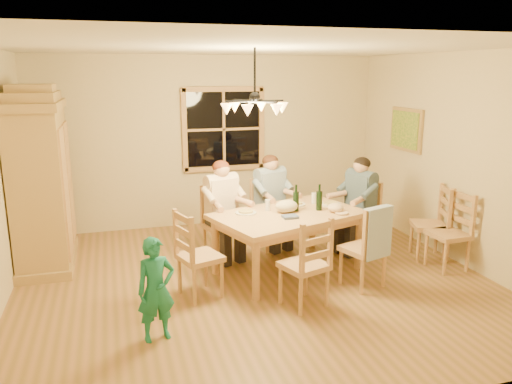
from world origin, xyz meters
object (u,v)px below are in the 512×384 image
object	(u,v)px
chair_end_right	(358,231)
wine_bottle_a	(296,198)
chair_spare_back	(428,236)
chandelier	(255,106)
dining_table	(288,221)
chair_far_left	(223,237)
chair_far_right	(270,227)
chair_end_left	(200,270)
adult_woman	(222,198)
chair_spare_front	(447,246)
chair_near_left	(304,279)
adult_slate_man	(360,193)
chair_near_right	(363,261)
adult_plaid_man	(271,190)
child	(156,289)
armoire	(42,185)
wine_bottle_b	(319,197)

from	to	relation	value
chair_end_right	wine_bottle_a	world-z (taller)	wine_bottle_a
chair_spare_back	chandelier	bearing A→B (deg)	111.39
dining_table	chair_far_left	size ratio (longest dim) A/B	2.05
chair_far_right	wine_bottle_a	bearing A→B (deg)	75.80
chair_end_left	chair_end_right	size ratio (longest dim) A/B	1.00
adult_woman	chair_spare_front	xyz separation A→B (m)	(2.65, -1.15, -0.54)
chandelier	chair_far_left	xyz separation A→B (m)	(-0.20, 0.85, -1.77)
dining_table	chair_end_left	distance (m)	1.29
wine_bottle_a	chair_spare_front	distance (m)	2.02
chair_near_left	chair_spare_front	xyz separation A→B (m)	(2.13, 0.45, 0.00)
chair_end_right	chair_spare_back	distance (m)	0.92
adult_slate_man	chair_spare_back	distance (m)	1.07
chair_near_left	adult_woman	bearing A→B (deg)	90.00
chair_far_right	adult_slate_man	xyz separation A→B (m)	(1.11, -0.52, 0.54)
chair_far_right	chair_near_right	bearing A→B (deg)	93.37
chair_end_left	chair_end_right	bearing A→B (deg)	90.00
chandelier	adult_plaid_man	bearing A→B (deg)	63.30
child	armoire	bearing A→B (deg)	104.57
chandelier	adult_plaid_man	xyz separation A→B (m)	(0.55, 1.09, -1.24)
chair_near_left	adult_slate_man	world-z (taller)	adult_slate_man
chair_near_right	adult_woman	distance (m)	1.97
chair_far_right	adult_plaid_man	bearing A→B (deg)	-108.18
adult_woman	adult_slate_man	size ratio (longest dim) A/B	1.00
wine_bottle_b	chair_spare_back	world-z (taller)	wine_bottle_b
dining_table	adult_plaid_man	xyz separation A→B (m)	(0.07, 0.91, 0.18)
chair_spare_back	wine_bottle_a	bearing A→B (deg)	104.03
wine_bottle_a	chair_spare_back	distance (m)	1.95
chandelier	dining_table	size ratio (longest dim) A/B	0.38
adult_woman	dining_table	bearing A→B (deg)	117.90
chair_end_left	chair_spare_back	world-z (taller)	same
armoire	chair_far_left	world-z (taller)	armoire
dining_table	chair_far_left	xyz separation A→B (m)	(-0.68, 0.66, -0.36)
chair_near_left	child	world-z (taller)	child
adult_plaid_man	child	xyz separation A→B (m)	(-1.79, -2.10, -0.34)
adult_plaid_man	chair_far_left	bearing A→B (deg)	-0.00
chair_end_right	adult_woman	bearing A→B (deg)	63.43
chair_far_left	armoire	bearing A→B (deg)	-30.16
armoire	chair_far_right	distance (m)	3.07
chair_near_left	child	size ratio (longest dim) A/B	1.00
wine_bottle_a	chandelier	bearing A→B (deg)	-156.65
chair_near_left	chair_far_right	bearing A→B (deg)	64.80
chandelier	adult_plaid_man	world-z (taller)	chandelier
chair_far_left	chair_spare_front	size ratio (longest dim) A/B	1.00
chair_near_left	dining_table	bearing A→B (deg)	62.10
adult_plaid_man	child	bearing A→B (deg)	31.36
chair_far_left	child	bearing A→B (deg)	42.51
adult_plaid_man	child	distance (m)	2.78
chandelier	wine_bottle_b	bearing A→B (deg)	12.95
chair_far_right	adult_slate_man	distance (m)	1.34
chandelier	chair_end_left	distance (m)	1.91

